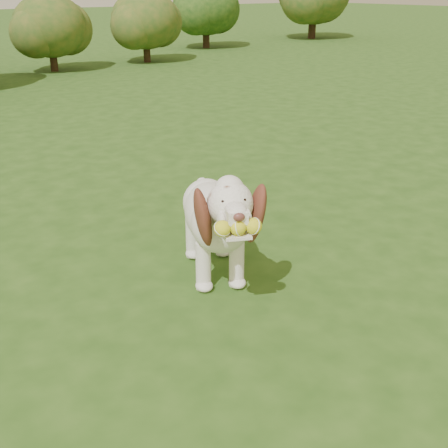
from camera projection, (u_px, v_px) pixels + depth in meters
ground at (296, 263)px, 3.32m from camera, size 80.00×80.00×0.00m
dog at (216, 215)px, 3.01m from camera, size 0.67×1.04×0.71m
shrub_c at (50, 26)px, 10.39m from camera, size 1.35×1.35×1.39m
shrub_d at (145, 20)px, 11.64m from camera, size 1.41×1.41×1.46m
shrub_f at (206, 6)px, 14.28m from camera, size 1.68×1.68×1.74m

